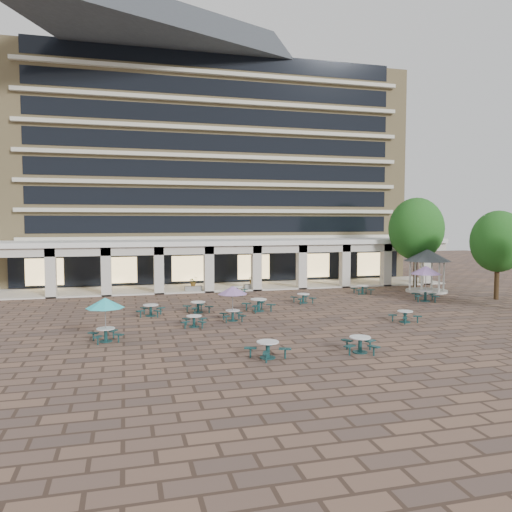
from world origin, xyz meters
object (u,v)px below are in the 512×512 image
object	(u,v)px
picnic_table_0	(194,320)
planter_right	(252,283)
gazebo	(427,260)
planter_left	(193,285)
picnic_table_2	(360,343)
picnic_table_1	(268,348)

from	to	relation	value
picnic_table_0	planter_right	size ratio (longest dim) A/B	1.11
gazebo	planter_left	distance (m)	20.27
gazebo	planter_right	world-z (taller)	gazebo
picnic_table_2	gazebo	distance (m)	22.35
picnic_table_2	planter_right	size ratio (longest dim) A/B	1.33
picnic_table_0	gazebo	bearing A→B (deg)	33.88
planter_left	planter_right	xyz separation A→B (m)	(5.26, 0.00, 0.00)
planter_right	planter_left	bearing A→B (deg)	-180.00
picnic_table_2	gazebo	bearing A→B (deg)	67.84
picnic_table_0	gazebo	distance (m)	23.34
picnic_table_1	gazebo	size ratio (longest dim) A/B	0.53
picnic_table_0	gazebo	size ratio (longest dim) A/B	0.42
picnic_table_1	planter_right	distance (m)	22.24
picnic_table_1	picnic_table_2	distance (m)	4.42
planter_left	planter_right	distance (m)	5.26
picnic_table_1	gazebo	distance (m)	25.33
picnic_table_0	picnic_table_2	distance (m)	10.13
picnic_table_2	gazebo	world-z (taller)	gazebo
picnic_table_2	gazebo	size ratio (longest dim) A/B	0.51
gazebo	picnic_table_1	bearing A→B (deg)	-139.01
picnic_table_2	picnic_table_1	bearing A→B (deg)	-163.48
planter_left	picnic_table_1	bearing A→B (deg)	-88.85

